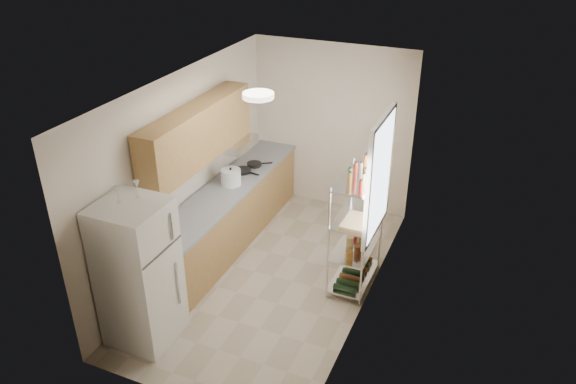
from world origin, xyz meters
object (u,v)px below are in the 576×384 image
Objects in this scene: refrigerator at (139,273)px; frying_pan_large at (243,171)px; espresso_machine at (376,196)px; cutting_board at (358,222)px; rice_cooker at (231,177)px.

refrigerator is 2.57m from frying_pan_large.
refrigerator is 6.83× the size of espresso_machine.
refrigerator is 3.93× the size of cutting_board.
cutting_board is (2.00, -0.89, 0.10)m from frying_pan_large.
cutting_board is (1.96, -0.48, 0.01)m from rice_cooker.
refrigerator reaches higher than frying_pan_large.
espresso_machine reaches higher than cutting_board.
refrigerator reaches higher than cutting_board.
espresso_machine is at bearing 47.43° from refrigerator.
rice_cooker is at bearing -169.54° from espresso_machine.
cutting_board is at bearing 40.87° from refrigerator.
rice_cooker is at bearing 90.72° from refrigerator.
refrigerator is 2.57m from cutting_board.
frying_pan_large is at bearing 94.90° from rice_cooker.
refrigerator reaches higher than rice_cooker.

